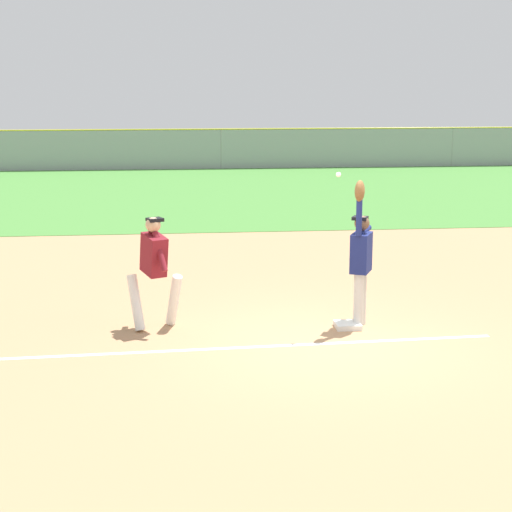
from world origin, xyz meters
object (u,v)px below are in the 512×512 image
Objects in this scene: first_base at (348,325)px; parked_car_tan at (371,145)px; parked_car_white at (63,148)px; parked_car_blue at (261,146)px; runner at (154,265)px; parked_car_green at (168,146)px; baseball at (338,175)px; fielder at (361,255)px.

parked_car_tan reaches higher than first_base.
parked_car_tan is (7.02, 27.30, 0.63)m from first_base.
parked_car_white is 1.00× the size of parked_car_blue.
parked_car_white is at bearing 74.66° from runner.
parked_car_green and parked_car_blue have the same top height.
fielder is at bearing 26.73° from baseball.
first_base is 28.20m from parked_car_tan.
fielder is 3.14m from runner.
parked_car_white is (-7.22, 26.98, -1.69)m from baseball.
first_base is 0.09× the size of parked_car_white.
fielder is at bearing 25.33° from first_base.
parked_car_blue is 5.29m from parked_car_tan.
parked_car_green is 1.02× the size of parked_car_tan.
parked_car_blue is (1.55, 27.55, -0.45)m from fielder.
baseball is 27.88m from parked_car_blue.
baseball is 28.40m from parked_car_tan.
parked_car_white is (-7.44, 26.86, 0.63)m from first_base.
baseball is at bearing -152.00° from first_base.
parked_car_white is 4.84m from parked_car_green.
runner reaches higher than parked_car_blue.
runner is 0.38× the size of parked_car_blue.
parked_car_white is 1.00× the size of parked_car_tan.
first_base is 27.71m from parked_car_blue.
fielder reaches higher than first_base.
parked_car_green is at bearing 95.49° from first_base.
parked_car_white is (-4.51, 26.56, -0.32)m from runner.
baseball is at bearing -106.50° from parked_car_tan.
fielder is 0.51× the size of parked_car_white.
parked_car_blue is (1.75, 27.65, 0.63)m from first_base.
parked_car_blue is 1.01× the size of parked_car_tan.
baseball is at bearing -33.72° from runner.
parked_car_white is at bearing -177.58° from parked_car_blue.
parked_car_green is at bearing 64.46° from runner.
runner is 27.74m from parked_car_blue.
fielder is at bearing -105.79° from parked_car_tan.
parked_car_tan is at bearing 44.79° from runner.
parked_car_green is at bearing 176.20° from parked_car_tan.
parked_car_blue is at bearing 3.06° from parked_car_white.
parked_car_blue is at bearing 85.96° from baseball.
parked_car_white and parked_car_green have the same top height.
first_base is at bearing 28.00° from baseball.
baseball is 0.02× the size of parked_car_white.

